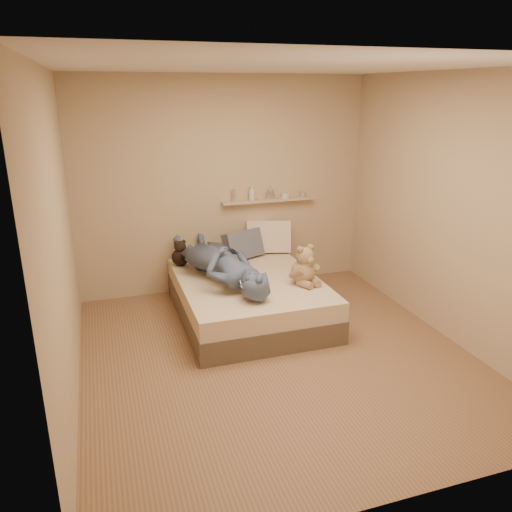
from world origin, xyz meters
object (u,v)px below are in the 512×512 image
object	(u,v)px
wall_shelf	(269,200)
person	(220,262)
bed	(248,297)
dark_plush	(180,255)
pillow_cream	(268,237)
pillow_grey	(243,245)
teddy_bear	(304,268)
game_console	(250,284)

from	to	relation	value
wall_shelf	person	bearing A→B (deg)	-134.99
bed	dark_plush	world-z (taller)	dark_plush
pillow_cream	pillow_grey	distance (m)	0.40
teddy_bear	dark_plush	distance (m)	1.51
pillow_cream	person	size ratio (longest dim) A/B	0.33
pillow_cream	wall_shelf	distance (m)	0.46
teddy_bear	dark_plush	bearing A→B (deg)	139.67
bed	pillow_grey	size ratio (longest dim) A/B	3.80
bed	game_console	size ratio (longest dim) A/B	10.12
dark_plush	person	xyz separation A→B (m)	(0.34, -0.59, 0.07)
wall_shelf	pillow_cream	bearing A→B (deg)	-107.44
game_console	teddy_bear	world-z (taller)	teddy_bear
pillow_cream	wall_shelf	world-z (taller)	wall_shelf
bed	teddy_bear	xyz separation A→B (m)	(0.52, -0.33, 0.41)
bed	pillow_grey	bearing A→B (deg)	77.80
pillow_cream	person	world-z (taller)	pillow_cream
teddy_bear	dark_plush	xyz separation A→B (m)	(-1.15, 0.98, -0.04)
dark_plush	pillow_cream	bearing A→B (deg)	8.80
dark_plush	pillow_grey	size ratio (longest dim) A/B	0.63
dark_plush	wall_shelf	distance (m)	1.31
game_console	person	size ratio (longest dim) A/B	0.11
pillow_cream	game_console	bearing A→B (deg)	-116.17
pillow_grey	person	distance (m)	0.77
bed	wall_shelf	bearing A→B (deg)	58.82
bed	dark_plush	bearing A→B (deg)	134.09
pillow_grey	dark_plush	bearing A→B (deg)	-177.14
game_console	teddy_bear	xyz separation A→B (m)	(0.67, 0.21, 0.02)
teddy_bear	bed	bearing A→B (deg)	147.87
game_console	bed	bearing A→B (deg)	74.62
pillow_grey	person	xyz separation A→B (m)	(-0.44, -0.63, 0.03)
game_console	dark_plush	distance (m)	1.29
pillow_grey	person	bearing A→B (deg)	-125.35
pillow_cream	wall_shelf	bearing A→B (deg)	72.56
game_console	teddy_bear	distance (m)	0.71
teddy_bear	wall_shelf	size ratio (longest dim) A/B	0.36
teddy_bear	pillow_grey	distance (m)	1.08
dark_plush	wall_shelf	bearing A→B (deg)	12.32
wall_shelf	bed	bearing A→B (deg)	-121.18
bed	dark_plush	size ratio (longest dim) A/B	6.02
teddy_bear	wall_shelf	bearing A→B (deg)	88.74
bed	game_console	bearing A→B (deg)	-105.38
game_console	dark_plush	size ratio (longest dim) A/B	0.60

